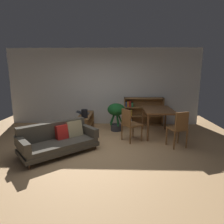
{
  "coord_description": "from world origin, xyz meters",
  "views": [
    {
      "loc": [
        0.53,
        -4.37,
        1.91
      ],
      "look_at": [
        0.37,
        0.77,
        0.83
      ],
      "focal_mm": 31.43,
      "sensor_mm": 36.0,
      "label": 1
    }
  ],
  "objects_px": {
    "open_laptop": "(84,113)",
    "bookshelf": "(141,111)",
    "fabric_couch": "(59,139)",
    "dining_chair_far": "(130,123)",
    "media_console": "(85,124)",
    "potted_floor_plant": "(116,113)",
    "dining_table": "(158,112)",
    "desk_speaker": "(84,114)",
    "dining_chair_near": "(179,127)"
  },
  "relations": [
    {
      "from": "dining_table",
      "to": "bookshelf",
      "type": "xyz_separation_m",
      "value": [
        -0.38,
        1.13,
        -0.22
      ]
    },
    {
      "from": "desk_speaker",
      "to": "potted_floor_plant",
      "type": "distance_m",
      "value": 1.08
    },
    {
      "from": "desk_speaker",
      "to": "dining_table",
      "type": "relative_size",
      "value": 0.2
    },
    {
      "from": "desk_speaker",
      "to": "potted_floor_plant",
      "type": "xyz_separation_m",
      "value": [
        0.93,
        0.55,
        -0.08
      ]
    },
    {
      "from": "media_console",
      "to": "bookshelf",
      "type": "distance_m",
      "value": 2.07
    },
    {
      "from": "open_laptop",
      "to": "desk_speaker",
      "type": "bearing_deg",
      "value": -77.07
    },
    {
      "from": "dining_table",
      "to": "desk_speaker",
      "type": "bearing_deg",
      "value": -175.63
    },
    {
      "from": "bookshelf",
      "to": "potted_floor_plant",
      "type": "bearing_deg",
      "value": -139.84
    },
    {
      "from": "desk_speaker",
      "to": "dining_table",
      "type": "distance_m",
      "value": 2.19
    },
    {
      "from": "open_laptop",
      "to": "bookshelf",
      "type": "relative_size",
      "value": 0.29
    },
    {
      "from": "open_laptop",
      "to": "potted_floor_plant",
      "type": "distance_m",
      "value": 1.06
    },
    {
      "from": "fabric_couch",
      "to": "dining_chair_near",
      "type": "xyz_separation_m",
      "value": [
        2.94,
        0.39,
        0.21
      ]
    },
    {
      "from": "desk_speaker",
      "to": "dining_chair_far",
      "type": "xyz_separation_m",
      "value": [
        1.31,
        -0.42,
        -0.17
      ]
    },
    {
      "from": "dining_table",
      "to": "bookshelf",
      "type": "distance_m",
      "value": 1.21
    },
    {
      "from": "desk_speaker",
      "to": "dining_chair_far",
      "type": "relative_size",
      "value": 0.27
    },
    {
      "from": "fabric_couch",
      "to": "dining_chair_far",
      "type": "relative_size",
      "value": 2.03
    },
    {
      "from": "open_laptop",
      "to": "dining_chair_far",
      "type": "xyz_separation_m",
      "value": [
        1.44,
        -0.97,
        -0.06
      ]
    },
    {
      "from": "media_console",
      "to": "dining_chair_far",
      "type": "height_order",
      "value": "dining_chair_far"
    },
    {
      "from": "fabric_couch",
      "to": "potted_floor_plant",
      "type": "height_order",
      "value": "potted_floor_plant"
    },
    {
      "from": "fabric_couch",
      "to": "potted_floor_plant",
      "type": "relative_size",
      "value": 2.05
    },
    {
      "from": "fabric_couch",
      "to": "open_laptop",
      "type": "height_order",
      "value": "fabric_couch"
    },
    {
      "from": "media_console",
      "to": "open_laptop",
      "type": "relative_size",
      "value": 3.45
    },
    {
      "from": "dining_chair_far",
      "to": "bookshelf",
      "type": "bearing_deg",
      "value": 73.89
    },
    {
      "from": "media_console",
      "to": "dining_table",
      "type": "height_order",
      "value": "dining_table"
    },
    {
      "from": "potted_floor_plant",
      "to": "dining_chair_far",
      "type": "height_order",
      "value": "dining_chair_far"
    },
    {
      "from": "open_laptop",
      "to": "bookshelf",
      "type": "xyz_separation_m",
      "value": [
        1.93,
        0.74,
        -0.09
      ]
    },
    {
      "from": "desk_speaker",
      "to": "bookshelf",
      "type": "relative_size",
      "value": 0.18
    },
    {
      "from": "media_console",
      "to": "dining_table",
      "type": "distance_m",
      "value": 2.29
    },
    {
      "from": "media_console",
      "to": "potted_floor_plant",
      "type": "distance_m",
      "value": 1.04
    },
    {
      "from": "dining_chair_near",
      "to": "fabric_couch",
      "type": "bearing_deg",
      "value": -172.52
    },
    {
      "from": "dining_chair_far",
      "to": "bookshelf",
      "type": "height_order",
      "value": "bookshelf"
    },
    {
      "from": "dining_table",
      "to": "bookshelf",
      "type": "relative_size",
      "value": 0.9
    },
    {
      "from": "open_laptop",
      "to": "potted_floor_plant",
      "type": "bearing_deg",
      "value": -0.06
    },
    {
      "from": "media_console",
      "to": "desk_speaker",
      "type": "xyz_separation_m",
      "value": [
        0.05,
        -0.39,
        0.41
      ]
    },
    {
      "from": "open_laptop",
      "to": "potted_floor_plant",
      "type": "relative_size",
      "value": 0.45
    },
    {
      "from": "open_laptop",
      "to": "desk_speaker",
      "type": "relative_size",
      "value": 1.62
    },
    {
      "from": "desk_speaker",
      "to": "potted_floor_plant",
      "type": "height_order",
      "value": "potted_floor_plant"
    },
    {
      "from": "media_console",
      "to": "dining_chair_near",
      "type": "bearing_deg",
      "value": -25.43
    },
    {
      "from": "fabric_couch",
      "to": "dining_table",
      "type": "xyz_separation_m",
      "value": [
        2.61,
        1.38,
        0.4
      ]
    },
    {
      "from": "desk_speaker",
      "to": "dining_table",
      "type": "height_order",
      "value": "desk_speaker"
    },
    {
      "from": "open_laptop",
      "to": "bookshelf",
      "type": "distance_m",
      "value": 2.07
    },
    {
      "from": "open_laptop",
      "to": "dining_table",
      "type": "distance_m",
      "value": 2.35
    },
    {
      "from": "dining_table",
      "to": "dining_chair_near",
      "type": "height_order",
      "value": "dining_chair_near"
    },
    {
      "from": "potted_floor_plant",
      "to": "dining_table",
      "type": "relative_size",
      "value": 0.72
    },
    {
      "from": "fabric_couch",
      "to": "dining_chair_far",
      "type": "height_order",
      "value": "dining_chair_far"
    },
    {
      "from": "open_laptop",
      "to": "dining_chair_near",
      "type": "bearing_deg",
      "value": -27.67
    },
    {
      "from": "fabric_couch",
      "to": "dining_chair_far",
      "type": "distance_m",
      "value": 1.92
    },
    {
      "from": "fabric_couch",
      "to": "media_console",
      "type": "xyz_separation_m",
      "value": [
        0.38,
        1.61,
        -0.04
      ]
    },
    {
      "from": "open_laptop",
      "to": "dining_chair_near",
      "type": "xyz_separation_m",
      "value": [
        2.65,
        -1.39,
        -0.05
      ]
    },
    {
      "from": "desk_speaker",
      "to": "open_laptop",
      "type": "bearing_deg",
      "value": 102.93
    }
  ]
}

